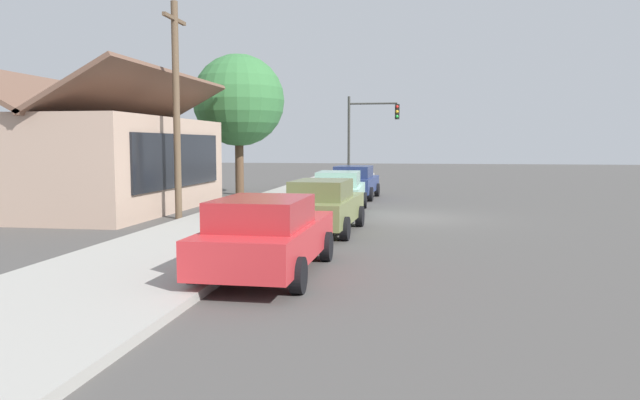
% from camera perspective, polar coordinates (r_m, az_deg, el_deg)
% --- Properties ---
extents(ground_plane, '(120.00, 120.00, 0.00)m').
position_cam_1_polar(ground_plane, '(21.70, 8.89, -1.69)').
color(ground_plane, '#4C4947').
extents(sidewalk_curb, '(60.00, 4.20, 0.16)m').
position_cam_1_polar(sidewalk_curb, '(22.43, -5.57, -1.22)').
color(sidewalk_curb, '#A3A099').
rests_on(sidewalk_curb, ground).
extents(car_cherry, '(4.91, 2.13, 1.59)m').
position_cam_1_polar(car_cherry, '(12.10, -5.01, -3.30)').
color(car_cherry, red).
rests_on(car_cherry, ground).
extents(car_olive, '(4.72, 2.10, 1.59)m').
position_cam_1_polar(car_olive, '(17.79, 0.37, -0.52)').
color(car_olive, olive).
rests_on(car_olive, ground).
extents(car_seafoam, '(4.63, 2.08, 1.59)m').
position_cam_1_polar(car_seafoam, '(23.18, 1.85, 0.84)').
color(car_seafoam, '#9ED1BC').
rests_on(car_seafoam, ground).
extents(car_navy, '(4.43, 2.23, 1.59)m').
position_cam_1_polar(car_navy, '(29.00, 3.30, 1.74)').
color(car_navy, navy).
rests_on(car_navy, ground).
extents(storefront_building, '(10.77, 6.31, 5.36)m').
position_cam_1_polar(storefront_building, '(25.19, -19.50, 3.50)').
color(storefront_building, tan).
rests_on(storefront_building, ground).
extents(shade_tree, '(4.69, 4.69, 7.21)m').
position_cam_1_polar(shade_tree, '(31.51, -7.73, 9.32)').
color(shade_tree, brown).
rests_on(shade_tree, ground).
extents(traffic_light_main, '(0.37, 2.79, 5.20)m').
position_cam_1_polar(traffic_light_main, '(32.81, 4.61, 6.82)').
color(traffic_light_main, '#383833').
rests_on(traffic_light_main, ground).
extents(utility_pole_wooden, '(1.80, 0.24, 7.50)m').
position_cam_1_polar(utility_pole_wooden, '(21.68, -13.47, 8.63)').
color(utility_pole_wooden, brown).
rests_on(utility_pole_wooden, ground).
extents(fire_hydrant_red, '(0.22, 0.22, 0.71)m').
position_cam_1_polar(fire_hydrant_red, '(16.14, -6.31, -2.29)').
color(fire_hydrant_red, red).
rests_on(fire_hydrant_red, sidewalk_curb).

